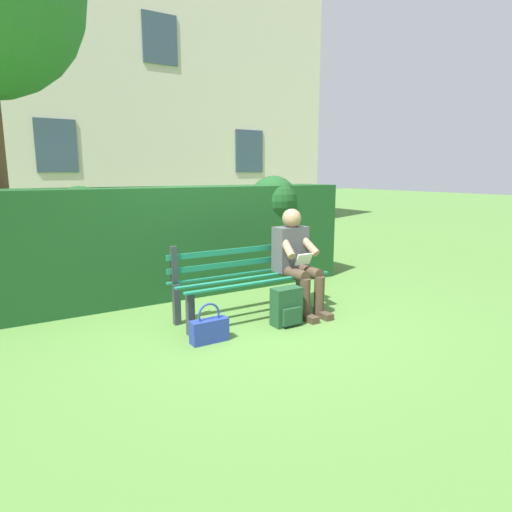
{
  "coord_description": "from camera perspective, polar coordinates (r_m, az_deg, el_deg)",
  "views": [
    {
      "loc": [
        2.46,
        4.06,
        1.59
      ],
      "look_at": [
        0.0,
        0.1,
        0.7
      ],
      "focal_mm": 30.93,
      "sensor_mm": 36.0,
      "label": 1
    }
  ],
  "objects": [
    {
      "name": "ground",
      "position": [
        5.0,
        -0.61,
        -7.76
      ],
      "size": [
        60.0,
        60.0,
        0.0
      ],
      "primitive_type": "plane",
      "color": "#517F38"
    },
    {
      "name": "person_seated",
      "position": [
        5.06,
        5.25,
        -0.24
      ],
      "size": [
        0.44,
        0.73,
        1.18
      ],
      "color": "#4C4C51",
      "rests_on": "ground"
    },
    {
      "name": "backpack",
      "position": [
        4.68,
        3.98,
        -6.59
      ],
      "size": [
        0.31,
        0.24,
        0.4
      ],
      "color": "#1E4728",
      "rests_on": "ground"
    },
    {
      "name": "hedge_backdrop",
      "position": [
        5.92,
        -9.63,
        2.46
      ],
      "size": [
        4.75,
        0.85,
        1.55
      ],
      "color": "#19471E",
      "rests_on": "ground"
    },
    {
      "name": "handbag",
      "position": [
        4.26,
        -6.06,
        -9.41
      ],
      "size": [
        0.36,
        0.13,
        0.39
      ],
      "color": "navy",
      "rests_on": "ground"
    },
    {
      "name": "park_bench",
      "position": [
        4.95,
        -1.04,
        -2.92
      ],
      "size": [
        1.79,
        0.52,
        0.84
      ],
      "color": "#2D3338",
      "rests_on": "ground"
    },
    {
      "name": "building_facade",
      "position": [
        13.64,
        -14.47,
        20.25
      ],
      "size": [
        10.32,
        3.07,
        7.84
      ],
      "color": "beige",
      "rests_on": "ground"
    }
  ]
}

